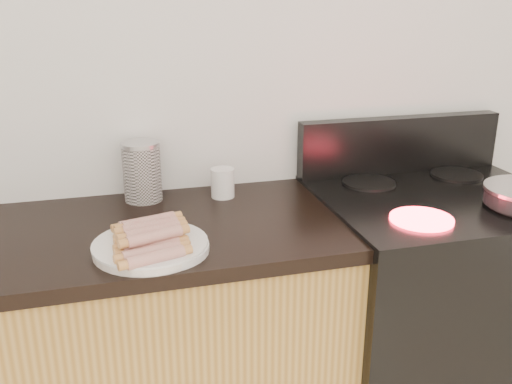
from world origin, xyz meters
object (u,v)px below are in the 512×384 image
object	(u,v)px
stove	(427,319)
side_plate	(160,249)
main_plate	(151,248)
canister	(142,171)
mug	(223,183)

from	to	relation	value
stove	side_plate	distance (m)	1.03
main_plate	side_plate	distance (m)	0.03
canister	mug	distance (m)	0.26
main_plate	mug	distance (m)	0.45
mug	stove	bearing A→B (deg)	-17.22
main_plate	canister	xyz separation A→B (m)	(0.02, 0.39, 0.09)
canister	mug	xyz separation A→B (m)	(0.25, -0.04, -0.05)
stove	mug	distance (m)	0.86
side_plate	main_plate	bearing A→B (deg)	151.82
stove	main_plate	world-z (taller)	main_plate
side_plate	canister	size ratio (longest dim) A/B	1.33
mug	main_plate	bearing A→B (deg)	-126.78
stove	mug	size ratio (longest dim) A/B	9.63
stove	side_plate	size ratio (longest dim) A/B	3.60
stove	canister	size ratio (longest dim) A/B	4.79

